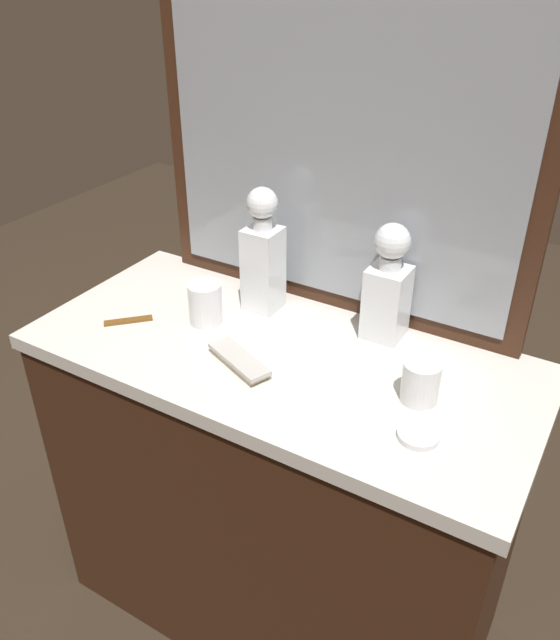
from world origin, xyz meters
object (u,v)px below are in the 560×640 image
object	(u,v)px
crystal_decanter_front	(387,293)
crystal_tumbler_rear	(205,305)
silver_brush_rear	(239,361)
porcelain_dish	(418,435)
tortoiseshell_comb	(128,321)
crystal_tumbler_left	(420,383)
crystal_decanter_far_right	(263,262)

from	to	relation	value
crystal_decanter_front	crystal_tumbler_rear	distance (m)	0.42
crystal_tumbler_rear	silver_brush_rear	distance (m)	0.20
porcelain_dish	tortoiseshell_comb	world-z (taller)	porcelain_dish
crystal_decanter_front	silver_brush_rear	bearing A→B (deg)	-128.07
crystal_tumbler_left	silver_brush_rear	bearing A→B (deg)	-166.56
crystal_decanter_front	crystal_tumbler_left	world-z (taller)	crystal_decanter_front
crystal_tumbler_left	tortoiseshell_comb	distance (m)	0.70
crystal_tumbler_rear	silver_brush_rear	world-z (taller)	crystal_tumbler_rear
crystal_tumbler_left	crystal_tumbler_rear	distance (m)	0.53
crystal_decanter_far_right	crystal_tumbler_left	world-z (taller)	crystal_decanter_far_right
crystal_decanter_far_right	silver_brush_rear	size ratio (longest dim) A/B	1.75
crystal_tumbler_left	silver_brush_rear	distance (m)	0.38
crystal_tumbler_rear	tortoiseshell_comb	size ratio (longest dim) A/B	1.06
crystal_tumbler_rear	tortoiseshell_comb	distance (m)	0.19
crystal_decanter_far_right	crystal_decanter_front	bearing A→B (deg)	6.37
crystal_tumbler_rear	tortoiseshell_comb	bearing A→B (deg)	-149.01
crystal_tumbler_rear	porcelain_dish	size ratio (longest dim) A/B	1.29
crystal_tumbler_left	porcelain_dish	distance (m)	0.12
tortoiseshell_comb	crystal_decanter_far_right	bearing A→B (deg)	43.33
crystal_tumbler_rear	silver_brush_rear	bearing A→B (deg)	-33.21
crystal_decanter_front	silver_brush_rear	size ratio (longest dim) A/B	1.56
crystal_tumbler_left	crystal_decanter_far_right	bearing A→B (deg)	161.65
crystal_decanter_far_right	porcelain_dish	size ratio (longest dim) A/B	3.95
crystal_decanter_far_right	crystal_tumbler_rear	size ratio (longest dim) A/B	3.05
crystal_tumbler_left	silver_brush_rear	size ratio (longest dim) A/B	0.50
crystal_decanter_far_right	silver_brush_rear	xyz separation A→B (m)	(0.09, -0.24, -0.11)
crystal_tumbler_left	crystal_tumbler_rear	world-z (taller)	crystal_tumbler_rear
crystal_decanter_front	crystal_tumbler_left	distance (m)	0.25
crystal_decanter_far_right	silver_brush_rear	distance (m)	0.28
crystal_tumbler_rear	silver_brush_rear	size ratio (longest dim) A/B	0.57
crystal_tumbler_rear	tortoiseshell_comb	xyz separation A→B (m)	(-0.16, -0.10, -0.04)
tortoiseshell_comb	silver_brush_rear	bearing A→B (deg)	-2.58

